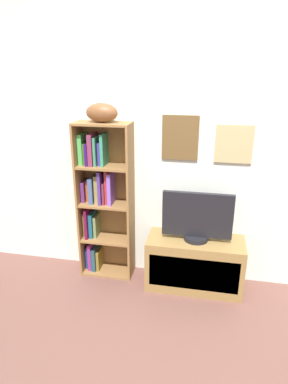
# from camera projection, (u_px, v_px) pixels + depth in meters

# --- Properties ---
(ground) EXTENTS (5.20, 5.20, 0.04)m
(ground) POSITION_uv_depth(u_px,v_px,m) (159.00, 358.00, 2.44)
(ground) COLOR brown
(back_wall) EXTENTS (4.80, 0.08, 2.60)m
(back_wall) POSITION_uv_depth(u_px,v_px,m) (180.00, 147.00, 3.02)
(back_wall) COLOR silver
(back_wall) RESTS_ON ground
(bookshelf) EXTENTS (0.51, 0.25, 1.52)m
(bookshelf) POSITION_uv_depth(u_px,v_px,m) (101.00, 199.00, 3.21)
(bookshelf) COLOR olive
(bookshelf) RESTS_ON ground
(football) EXTENTS (0.30, 0.19, 0.17)m
(football) POSITION_uv_depth(u_px,v_px,m) (102.00, 113.00, 2.89)
(football) COLOR brown
(football) RESTS_ON bookshelf
(tv_stand) EXTENTS (0.88, 0.38, 0.49)m
(tv_stand) POSITION_uv_depth(u_px,v_px,m) (194.00, 263.00, 3.14)
(tv_stand) COLOR olive
(tv_stand) RESTS_ON ground
(television) EXTENTS (0.63, 0.22, 0.46)m
(television) POSITION_uv_depth(u_px,v_px,m) (197.00, 218.00, 2.98)
(television) COLOR black
(television) RESTS_ON tv_stand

